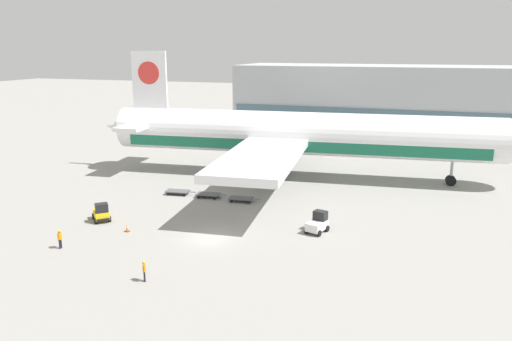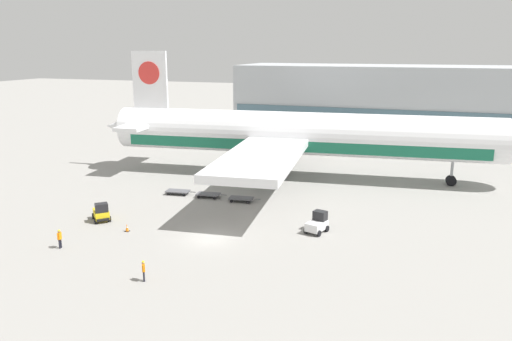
% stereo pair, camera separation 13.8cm
% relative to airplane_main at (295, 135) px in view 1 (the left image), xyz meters
% --- Properties ---
extents(ground_plane, '(400.00, 400.00, 0.00)m').
position_rel_airplane_main_xyz_m(ground_plane, '(-1.54, -25.29, -5.84)').
color(ground_plane, gray).
extents(terminal_building, '(90.00, 18.20, 14.00)m').
position_rel_airplane_main_xyz_m(terminal_building, '(23.91, 39.19, 1.15)').
color(terminal_building, '#B2B7BC').
rests_on(terminal_building, ground_plane).
extents(airplane_main, '(58.03, 48.57, 17.00)m').
position_rel_airplane_main_xyz_m(airplane_main, '(0.00, 0.00, 0.00)').
color(airplane_main, white).
rests_on(airplane_main, ground_plane).
extents(baggage_tug_foreground, '(2.21, 2.74, 2.00)m').
position_rel_airplane_main_xyz_m(baggage_tug_foreground, '(7.67, -20.18, -4.96)').
color(baggage_tug_foreground, silver).
rests_on(baggage_tug_foreground, ground_plane).
extents(baggage_tug_mid, '(2.72, 2.75, 2.00)m').
position_rel_airplane_main_xyz_m(baggage_tug_mid, '(-14.14, -24.31, -4.96)').
color(baggage_tug_mid, yellow).
rests_on(baggage_tug_mid, ground_plane).
extents(baggage_dolly_lead, '(3.77, 1.83, 0.48)m').
position_rel_airplane_main_xyz_m(baggage_dolly_lead, '(-11.17, -13.20, -5.45)').
color(baggage_dolly_lead, '#56565B').
rests_on(baggage_dolly_lead, ground_plane).
extents(baggage_dolly_second, '(3.77, 1.83, 0.48)m').
position_rel_airplane_main_xyz_m(baggage_dolly_second, '(-7.14, -13.14, -5.45)').
color(baggage_dolly_second, '#56565B').
rests_on(baggage_dolly_second, ground_plane).
extents(baggage_dolly_third, '(3.77, 1.83, 0.48)m').
position_rel_airplane_main_xyz_m(baggage_dolly_third, '(-2.82, -13.42, -5.45)').
color(baggage_dolly_third, '#56565B').
rests_on(baggage_dolly_third, ground_plane).
extents(ground_crew_near, '(0.38, 0.50, 1.69)m').
position_rel_airplane_main_xyz_m(ground_crew_near, '(-2.63, -34.91, -4.85)').
color(ground_crew_near, black).
rests_on(ground_crew_near, ground_plane).
extents(ground_crew_far, '(0.24, 0.57, 1.75)m').
position_rel_airplane_main_xyz_m(ground_crew_far, '(-13.17, -31.71, -4.81)').
color(ground_crew_far, black).
rests_on(ground_crew_far, ground_plane).
extents(traffic_cone_near, '(0.40, 0.40, 0.77)m').
position_rel_airplane_main_xyz_m(traffic_cone_near, '(-9.90, -26.14, -5.46)').
color(traffic_cone_near, black).
rests_on(traffic_cone_near, ground_plane).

